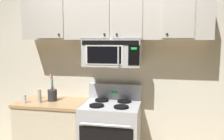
{
  "coord_description": "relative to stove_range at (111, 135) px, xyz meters",
  "views": [
    {
      "loc": [
        0.62,
        -2.61,
        1.76
      ],
      "look_at": [
        0.0,
        0.49,
        1.35
      ],
      "focal_mm": 38.39,
      "sensor_mm": 36.0,
      "label": 1
    }
  ],
  "objects": [
    {
      "name": "counter_segment",
      "position": [
        -0.84,
        0.01,
        -0.02
      ],
      "size": [
        0.93,
        0.65,
        0.9
      ],
      "color": "beige",
      "rests_on": "ground_plane"
    },
    {
      "name": "pepper_mill",
      "position": [
        -0.97,
        -0.11,
        0.52
      ],
      "size": [
        0.05,
        0.05,
        0.18
      ],
      "primitive_type": "cylinder",
      "color": "#B7B2A8",
      "rests_on": "counter_segment"
    },
    {
      "name": "upper_cabinets",
      "position": [
        -0.0,
        0.15,
        1.56
      ],
      "size": [
        2.5,
        0.36,
        0.55
      ],
      "color": "#BCB7AD"
    },
    {
      "name": "back_wall",
      "position": [
        0.0,
        0.37,
        0.88
      ],
      "size": [
        5.2,
        0.1,
        2.7
      ],
      "primitive_type": "cube",
      "color": "silver",
      "rests_on": "ground_plane"
    },
    {
      "name": "spice_jar",
      "position": [
        -1.07,
        0.07,
        0.49
      ],
      "size": [
        0.04,
        0.04,
        0.12
      ],
      "color": "olive",
      "rests_on": "counter_segment"
    },
    {
      "name": "utensil_crock_charcoal",
      "position": [
        -0.84,
        0.01,
        0.53
      ],
      "size": [
        0.13,
        0.13,
        0.39
      ],
      "color": "#2D2D33",
      "rests_on": "counter_segment"
    },
    {
      "name": "stove_range",
      "position": [
        0.0,
        0.0,
        0.0
      ],
      "size": [
        0.76,
        0.69,
        1.12
      ],
      "color": "#B7BABF",
      "rests_on": "ground_plane"
    },
    {
      "name": "salt_shaker",
      "position": [
        -1.16,
        -0.17,
        0.49
      ],
      "size": [
        0.05,
        0.05,
        0.11
      ],
      "color": "white",
      "rests_on": "counter_segment"
    },
    {
      "name": "over_range_microwave",
      "position": [
        -0.0,
        0.12,
        1.11
      ],
      "size": [
        0.76,
        0.43,
        0.35
      ],
      "color": "#B7BABF"
    }
  ]
}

